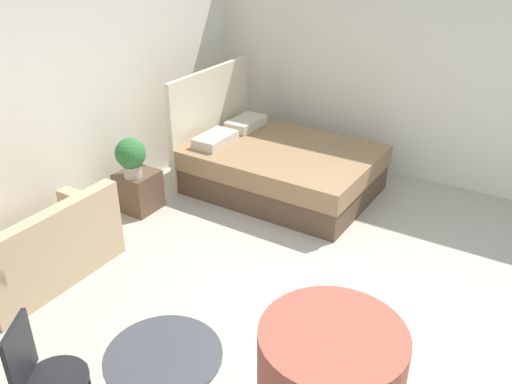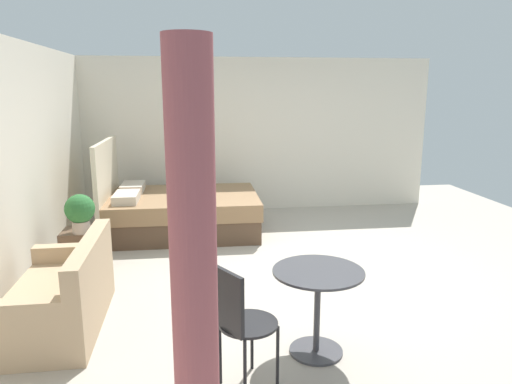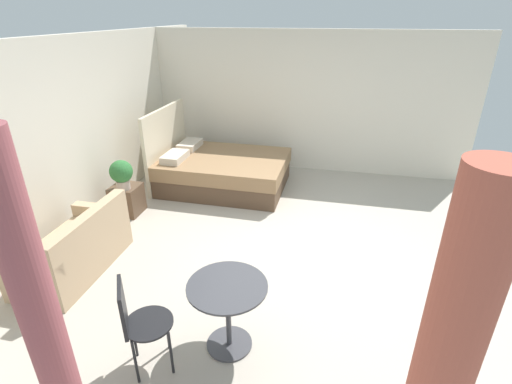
{
  "view_description": "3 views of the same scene",
  "coord_description": "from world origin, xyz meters",
  "px_view_note": "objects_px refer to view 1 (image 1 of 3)",
  "views": [
    {
      "loc": [
        -3.47,
        -1.54,
        3.04
      ],
      "look_at": [
        0.05,
        0.65,
        0.88
      ],
      "focal_mm": 37.56,
      "sensor_mm": 36.0,
      "label": 1
    },
    {
      "loc": [
        -5.07,
        1.13,
        2.07
      ],
      "look_at": [
        0.41,
        0.39,
        0.86
      ],
      "focal_mm": 33.02,
      "sensor_mm": 36.0,
      "label": 2
    },
    {
      "loc": [
        -4.25,
        -0.63,
        2.84
      ],
      "look_at": [
        -0.01,
        0.33,
        0.78
      ],
      "focal_mm": 26.65,
      "sensor_mm": 36.0,
      "label": 3
    }
  ],
  "objects_px": {
    "potted_plant": "(131,156)",
    "cafe_chair_near_window": "(39,371)",
    "bed": "(277,165)",
    "balcony_table": "(166,380)",
    "nightstand": "(139,191)",
    "couch": "(42,252)"
  },
  "relations": [
    {
      "from": "potted_plant",
      "to": "cafe_chair_near_window",
      "type": "height_order",
      "value": "cafe_chair_near_window"
    },
    {
      "from": "bed",
      "to": "balcony_table",
      "type": "height_order",
      "value": "bed"
    },
    {
      "from": "bed",
      "to": "nightstand",
      "type": "height_order",
      "value": "bed"
    },
    {
      "from": "bed",
      "to": "cafe_chair_near_window",
      "type": "height_order",
      "value": "bed"
    },
    {
      "from": "bed",
      "to": "couch",
      "type": "relative_size",
      "value": 1.54
    },
    {
      "from": "couch",
      "to": "balcony_table",
      "type": "relative_size",
      "value": 1.98
    },
    {
      "from": "balcony_table",
      "to": "cafe_chair_near_window",
      "type": "height_order",
      "value": "cafe_chair_near_window"
    },
    {
      "from": "couch",
      "to": "balcony_table",
      "type": "bearing_deg",
      "value": -108.71
    },
    {
      "from": "potted_plant",
      "to": "couch",
      "type": "bearing_deg",
      "value": -175.06
    },
    {
      "from": "bed",
      "to": "nightstand",
      "type": "distance_m",
      "value": 1.68
    },
    {
      "from": "balcony_table",
      "to": "cafe_chair_near_window",
      "type": "distance_m",
      "value": 0.78
    },
    {
      "from": "bed",
      "to": "potted_plant",
      "type": "height_order",
      "value": "bed"
    },
    {
      "from": "cafe_chair_near_window",
      "to": "couch",
      "type": "bearing_deg",
      "value": 52.45
    },
    {
      "from": "potted_plant",
      "to": "balcony_table",
      "type": "bearing_deg",
      "value": -132.87
    },
    {
      "from": "balcony_table",
      "to": "couch",
      "type": "bearing_deg",
      "value": 71.29
    },
    {
      "from": "balcony_table",
      "to": "nightstand",
      "type": "bearing_deg",
      "value": 46.3
    },
    {
      "from": "couch",
      "to": "cafe_chair_near_window",
      "type": "height_order",
      "value": "cafe_chair_near_window"
    },
    {
      "from": "nightstand",
      "to": "balcony_table",
      "type": "relative_size",
      "value": 0.64
    },
    {
      "from": "couch",
      "to": "potted_plant",
      "type": "relative_size",
      "value": 3.14
    },
    {
      "from": "couch",
      "to": "potted_plant",
      "type": "xyz_separation_m",
      "value": [
        1.36,
        0.12,
        0.44
      ]
    },
    {
      "from": "couch",
      "to": "potted_plant",
      "type": "height_order",
      "value": "potted_plant"
    },
    {
      "from": "couch",
      "to": "nightstand",
      "type": "xyz_separation_m",
      "value": [
        1.46,
        0.16,
        -0.04
      ]
    }
  ]
}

